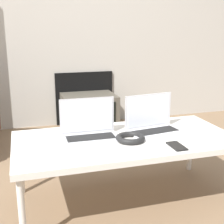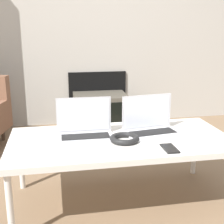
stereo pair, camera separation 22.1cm
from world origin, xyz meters
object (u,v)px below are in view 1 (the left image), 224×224
object	(u,v)px
phone	(177,146)
laptop_left	(89,129)
headphones	(130,138)
tv	(89,112)
laptop_right	(153,123)

from	to	relation	value
phone	laptop_left	bearing A→B (deg)	146.44
laptop_left	phone	distance (m)	0.54
headphones	tv	bearing A→B (deg)	86.56
headphones	tv	distance (m)	1.65
laptop_left	tv	xyz separation A→B (m)	(0.32, 1.50, -0.30)
laptop_right	headphones	xyz separation A→B (m)	(-0.20, -0.13, -0.04)
phone	laptop_right	bearing A→B (deg)	94.16
laptop_right	phone	world-z (taller)	laptop_right
laptop_left	laptop_right	world-z (taller)	same
laptop_left	laptop_right	distance (m)	0.43
laptop_left	tv	distance (m)	1.56
laptop_left	headphones	distance (m)	0.26
headphones	phone	distance (m)	0.28
laptop_left	laptop_right	bearing A→B (deg)	0.78
headphones	phone	bearing A→B (deg)	-37.35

